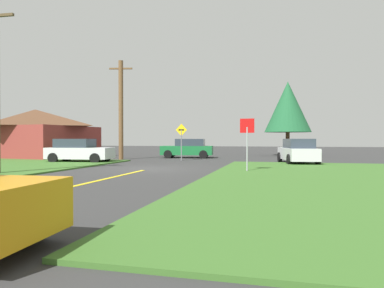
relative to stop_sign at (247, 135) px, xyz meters
The scene contains 11 objects.
ground_plane 5.61m from the stop_sign, behind, with size 120.00×120.00×0.00m, color #323232.
grass_verge_right 5.80m from the stop_sign, 34.66° to the right, with size 12.00×20.00×0.08m, color #3A6727.
lane_stripe_center 9.04m from the stop_sign, 126.28° to the right, with size 0.20×14.00×0.01m, color yellow.
stop_sign is the anchor object (origin of this frame).
car_on_crossroad 7.40m from the stop_sign, 68.63° to the left, with size 2.57×4.69×1.62m.
car_approaching_junction 13.58m from the stop_sign, 116.60° to the left, with size 4.55×2.47×1.62m.
parked_car_near_building 12.71m from the stop_sign, 159.00° to the left, with size 4.49×2.35×1.62m.
utility_pole_mid 13.68m from the stop_sign, 141.26° to the left, with size 1.79×0.49×7.73m.
direction_sign 9.91m from the stop_sign, 124.11° to the left, with size 0.90×0.16×2.74m.
oak_tree_left 18.23m from the stop_sign, 82.66° to the left, with size 4.38×4.38×7.09m.
barn 21.54m from the stop_sign, 153.33° to the left, with size 9.60×8.18×4.20m.
Camera 1 is at (6.71, -17.88, 1.60)m, focal length 33.01 mm.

